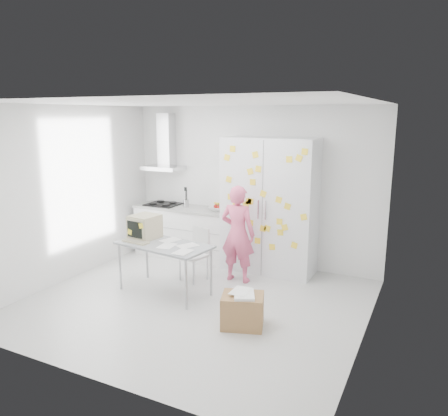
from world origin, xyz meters
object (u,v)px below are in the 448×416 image
at_px(person, 238,234).
at_px(cardboard_box, 243,310).
at_px(chair, 196,251).
at_px(desk, 151,234).

distance_m(person, cardboard_box, 1.61).
bearing_deg(chair, person, 36.44).
bearing_deg(cardboard_box, desk, 162.78).
distance_m(person, chair, 0.71).
bearing_deg(cardboard_box, chair, 139.01).
height_order(person, chair, person).
relative_size(person, chair, 1.83).
distance_m(chair, cardboard_box, 1.73).
height_order(chair, cardboard_box, chair).
height_order(desk, cardboard_box, desk).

